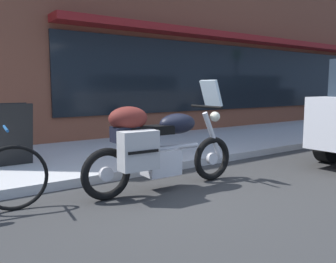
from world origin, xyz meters
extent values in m
plane|color=#2F2F2F|center=(0.00, 0.00, 0.00)|extent=(80.00, 80.00, 0.00)
cube|color=brown|center=(8.50, 4.45, 3.49)|extent=(24.99, 0.35, 6.99)
cube|color=black|center=(8.50, 4.24, 1.55)|extent=(17.49, 0.06, 1.80)
cube|color=maroon|center=(8.50, 4.02, 2.65)|extent=(17.49, 0.60, 0.16)
torus|color=black|center=(0.74, 0.47, 0.30)|extent=(0.61, 0.11, 0.61)
cylinder|color=silver|center=(0.74, 0.47, 0.30)|extent=(0.16, 0.07, 0.16)
torus|color=black|center=(-0.84, 0.52, 0.30)|extent=(0.61, 0.11, 0.61)
cylinder|color=silver|center=(-0.84, 0.52, 0.30)|extent=(0.16, 0.07, 0.16)
cube|color=silver|center=(-0.10, 0.50, 0.35)|extent=(0.45, 0.31, 0.32)
cylinder|color=silver|center=(-0.05, 0.49, 0.52)|extent=(1.03, 0.09, 0.06)
ellipsoid|color=black|center=(0.15, 0.49, 0.82)|extent=(0.53, 0.30, 0.26)
cube|color=black|center=(-0.27, 0.50, 0.76)|extent=(0.61, 0.26, 0.11)
cube|color=black|center=(-0.60, 0.51, 0.74)|extent=(0.29, 0.23, 0.18)
cylinder|color=silver|center=(0.74, 0.47, 0.62)|extent=(0.35, 0.08, 0.67)
cylinder|color=black|center=(0.62, 0.47, 1.02)|extent=(0.06, 0.62, 0.04)
cube|color=silver|center=(0.70, 0.47, 1.20)|extent=(0.16, 0.32, 0.35)
sphere|color=#EAEACC|center=(0.78, 0.47, 0.88)|extent=(0.14, 0.14, 0.14)
cube|color=#AAAAAA|center=(-0.55, 0.27, 0.58)|extent=(0.45, 0.21, 0.44)
cube|color=black|center=(-0.55, 0.16, 0.58)|extent=(0.37, 0.03, 0.03)
ellipsoid|color=#591E19|center=(-0.55, 0.51, 0.92)|extent=(0.49, 0.34, 0.28)
torus|color=black|center=(-1.77, 0.77, 0.35)|extent=(0.69, 0.13, 0.69)
cylinder|color=#1E5999|center=(-1.82, 0.77, 0.87)|extent=(0.09, 0.48, 0.03)
cylinder|color=black|center=(3.17, 0.18, 0.33)|extent=(0.67, 0.24, 0.66)
cube|color=black|center=(-1.41, 2.41, 0.59)|extent=(0.55, 0.19, 0.92)
cube|color=black|center=(-1.41, 2.63, 0.59)|extent=(0.55, 0.19, 0.92)
camera|label=1|loc=(-2.54, -3.07, 1.29)|focal=37.74mm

